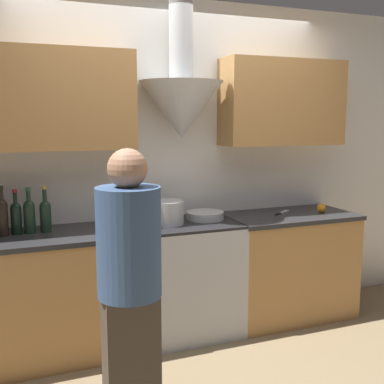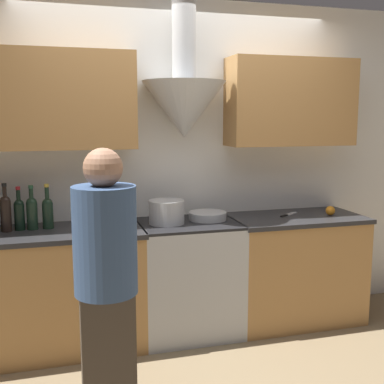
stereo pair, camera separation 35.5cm
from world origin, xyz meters
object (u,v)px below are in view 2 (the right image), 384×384
at_px(wine_bottle_8, 32,211).
at_px(mixing_bowl, 208,216).
at_px(wine_bottle_7, 19,213).
at_px(wine_bottle_9, 48,211).
at_px(orange_fruit, 330,211).
at_px(stove_range, 188,277).
at_px(stock_pot, 167,212).
at_px(person_foreground_left, 106,285).
at_px(wine_bottle_6, 6,212).

xyz_separation_m(wine_bottle_8, mixing_bowl, (1.31, -0.03, -0.10)).
distance_m(wine_bottle_7, wine_bottle_9, 0.19).
height_order(mixing_bowl, orange_fruit, orange_fruit).
height_order(stove_range, stock_pot, stock_pot).
xyz_separation_m(mixing_bowl, person_foreground_left, (-0.91, -1.19, -0.07)).
bearing_deg(wine_bottle_6, wine_bottle_7, 13.92).
bearing_deg(wine_bottle_8, orange_fruit, -3.27).
xyz_separation_m(wine_bottle_7, wine_bottle_8, (0.09, -0.00, 0.00)).
bearing_deg(orange_fruit, wine_bottle_7, 176.83).
distance_m(stove_range, wine_bottle_8, 1.28).
relative_size(mixing_bowl, orange_fruit, 3.88).
relative_size(stock_pot, person_foreground_left, 0.17).
relative_size(mixing_bowl, person_foreground_left, 0.19).
height_order(stock_pot, mixing_bowl, stock_pot).
bearing_deg(mixing_bowl, wine_bottle_8, 178.89).
xyz_separation_m(stove_range, wine_bottle_7, (-1.22, 0.08, 0.56)).
relative_size(stock_pot, mixing_bowl, 0.90).
xyz_separation_m(orange_fruit, person_foreground_left, (-1.93, -1.08, -0.07)).
bearing_deg(stock_pot, wine_bottle_6, 177.13).
distance_m(wine_bottle_6, wine_bottle_9, 0.28).
distance_m(stock_pot, person_foreground_left, 1.28).
bearing_deg(orange_fruit, wine_bottle_9, 176.48).
distance_m(stove_range, person_foreground_left, 1.41).
bearing_deg(person_foreground_left, mixing_bowl, 52.59).
bearing_deg(wine_bottle_6, person_foreground_left, -64.32).
height_order(stove_range, wine_bottle_6, wine_bottle_6).
height_order(wine_bottle_9, person_foreground_left, person_foreground_left).
bearing_deg(wine_bottle_6, stock_pot, -2.87).
bearing_deg(person_foreground_left, wine_bottle_8, 108.23).
bearing_deg(wine_bottle_9, wine_bottle_6, -174.98).
distance_m(stove_range, stock_pot, 0.55).
relative_size(wine_bottle_6, orange_fruit, 4.49).
relative_size(stock_pot, orange_fruit, 3.51).
relative_size(wine_bottle_6, wine_bottle_7, 1.10).
bearing_deg(wine_bottle_9, stove_range, -4.51).
bearing_deg(orange_fruit, stove_range, 177.33).
bearing_deg(stove_range, wine_bottle_6, 177.53).
bearing_deg(wine_bottle_9, orange_fruit, -3.52).
bearing_deg(person_foreground_left, stove_range, 56.97).
height_order(wine_bottle_8, person_foreground_left, person_foreground_left).
height_order(wine_bottle_7, stock_pot, wine_bottle_7).
relative_size(wine_bottle_6, wine_bottle_9, 1.06).
relative_size(wine_bottle_8, stock_pot, 1.19).
relative_size(stove_range, wine_bottle_6, 2.58).
height_order(wine_bottle_7, wine_bottle_9, wine_bottle_9).
distance_m(wine_bottle_6, stock_pot, 1.14).
distance_m(wine_bottle_6, mixing_bowl, 1.49).
bearing_deg(stock_pot, stove_range, 0.20).
relative_size(wine_bottle_9, orange_fruit, 4.24).
bearing_deg(mixing_bowl, person_foreground_left, -127.41).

